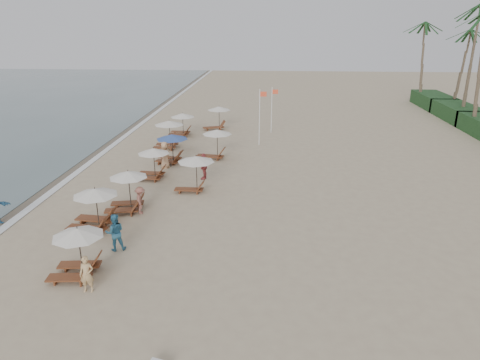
# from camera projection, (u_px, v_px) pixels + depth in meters

# --- Properties ---
(ground) EXTENTS (160.00, 160.00, 0.00)m
(ground) POSITION_uv_depth(u_px,v_px,m) (224.00, 243.00, 20.31)
(ground) COLOR tan
(ground) RESTS_ON ground
(wet_sand_band) EXTENTS (3.20, 140.00, 0.01)m
(wet_sand_band) POSITION_uv_depth(u_px,v_px,m) (62.00, 170.00, 30.52)
(wet_sand_band) COLOR #6B5E4C
(wet_sand_band) RESTS_ON ground
(foam_line) EXTENTS (0.50, 140.00, 0.02)m
(foam_line) POSITION_uv_depth(u_px,v_px,m) (80.00, 170.00, 30.43)
(foam_line) COLOR white
(foam_line) RESTS_ON ground
(lounger_station_0) EXTENTS (2.32, 2.03, 2.15)m
(lounger_station_0) POSITION_uv_depth(u_px,v_px,m) (76.00, 252.00, 17.26)
(lounger_station_0) COLOR brown
(lounger_station_0) RESTS_ON ground
(lounger_station_1) EXTENTS (2.60, 2.20, 2.14)m
(lounger_station_1) POSITION_uv_depth(u_px,v_px,m) (92.00, 209.00, 21.39)
(lounger_station_1) COLOR brown
(lounger_station_1) RESTS_ON ground
(lounger_station_2) EXTENTS (2.39, 2.05, 2.29)m
(lounger_station_2) POSITION_uv_depth(u_px,v_px,m) (126.00, 191.00, 23.43)
(lounger_station_2) COLOR brown
(lounger_station_2) RESTS_ON ground
(lounger_station_3) EXTENTS (2.34, 2.09, 2.09)m
(lounger_station_3) POSITION_uv_depth(u_px,v_px,m) (152.00, 163.00, 28.38)
(lounger_station_3) COLOR brown
(lounger_station_3) RESTS_ON ground
(lounger_station_4) EXTENTS (2.48, 2.31, 2.14)m
(lounger_station_4) POSITION_uv_depth(u_px,v_px,m) (170.00, 147.00, 31.71)
(lounger_station_4) COLOR brown
(lounger_station_4) RESTS_ON ground
(lounger_station_5) EXTENTS (2.56, 2.37, 2.32)m
(lounger_station_5) POSITION_uv_depth(u_px,v_px,m) (167.00, 133.00, 35.32)
(lounger_station_5) COLOR brown
(lounger_station_5) RESTS_ON ground
(lounger_station_6) EXTENTS (2.43, 2.21, 2.07)m
(lounger_station_6) POSITION_uv_depth(u_px,v_px,m) (181.00, 124.00, 39.51)
(lounger_station_6) COLOR brown
(lounger_station_6) RESTS_ON ground
(inland_station_0) EXTENTS (2.50, 2.24, 2.22)m
(inland_station_0) POSITION_uv_depth(u_px,v_px,m) (194.00, 168.00, 26.02)
(inland_station_0) COLOR brown
(inland_station_0) RESTS_ON ground
(inland_station_1) EXTENTS (2.78, 2.24, 2.22)m
(inland_station_1) POSITION_uv_depth(u_px,v_px,m) (214.00, 142.00, 32.56)
(inland_station_1) COLOR brown
(inland_station_1) RESTS_ON ground
(inland_station_2) EXTENTS (2.79, 2.24, 2.22)m
(inland_station_2) POSITION_uv_depth(u_px,v_px,m) (216.00, 116.00, 41.69)
(inland_station_2) COLOR brown
(inland_station_2) RESTS_ON ground
(beachgoer_near) EXTENTS (0.57, 0.40, 1.49)m
(beachgoer_near) POSITION_uv_depth(u_px,v_px,m) (87.00, 274.00, 16.37)
(beachgoer_near) COLOR tan
(beachgoer_near) RESTS_ON ground
(beachgoer_mid_a) EXTENTS (1.02, 0.91, 1.74)m
(beachgoer_mid_a) POSITION_uv_depth(u_px,v_px,m) (115.00, 232.00, 19.40)
(beachgoer_mid_a) COLOR teal
(beachgoer_mid_a) RESTS_ON ground
(beachgoer_mid_b) EXTENTS (0.80, 1.09, 1.51)m
(beachgoer_mid_b) POSITION_uv_depth(u_px,v_px,m) (140.00, 200.00, 23.22)
(beachgoer_mid_b) COLOR #995B4E
(beachgoer_mid_b) RESTS_ON ground
(beachgoer_far_a) EXTENTS (0.63, 1.10, 1.76)m
(beachgoer_far_a) POSITION_uv_depth(u_px,v_px,m) (204.00, 166.00, 28.40)
(beachgoer_far_a) COLOR #AF4646
(beachgoer_far_a) RESTS_ON ground
(beachgoer_far_b) EXTENTS (0.81, 1.05, 1.92)m
(beachgoer_far_b) POSITION_uv_depth(u_px,v_px,m) (165.00, 155.00, 30.58)
(beachgoer_far_b) COLOR tan
(beachgoer_far_b) RESTS_ON ground
(flag_pole_near) EXTENTS (0.60, 0.08, 4.69)m
(flag_pole_near) POSITION_uv_depth(u_px,v_px,m) (260.00, 115.00, 35.86)
(flag_pole_near) COLOR silver
(flag_pole_near) RESTS_ON ground
(flag_pole_far) EXTENTS (0.59, 0.08, 4.22)m
(flag_pole_far) POSITION_uv_depth(u_px,v_px,m) (272.00, 108.00, 40.20)
(flag_pole_far) COLOR silver
(flag_pole_far) RESTS_ON ground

